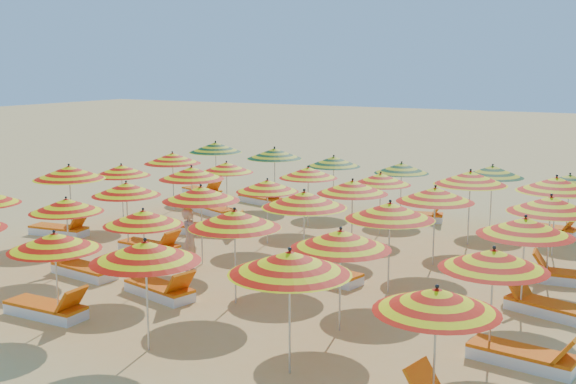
% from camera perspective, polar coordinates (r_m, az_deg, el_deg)
% --- Properties ---
extents(ground, '(120.00, 120.00, 0.00)m').
position_cam_1_polar(ground, '(18.26, -0.77, -5.19)').
color(ground, tan).
rests_on(ground, ground).
extents(umbrella_2, '(2.09, 2.09, 1.81)m').
position_cam_1_polar(umbrella_2, '(13.97, -17.97, -3.74)').
color(umbrella_2, silver).
rests_on(umbrella_2, ground).
extents(umbrella_3, '(2.32, 2.32, 1.97)m').
position_cam_1_polar(umbrella_3, '(12.29, -11.20, -4.63)').
color(umbrella_3, silver).
rests_on(umbrella_3, ground).
extents(umbrella_4, '(2.46, 2.46, 2.05)m').
position_cam_1_polar(umbrella_4, '(11.13, 0.14, -5.60)').
color(umbrella_4, silver).
rests_on(umbrella_4, ground).
extents(umbrella_5, '(2.24, 2.24, 1.87)m').
position_cam_1_polar(umbrella_5, '(10.15, 11.66, -8.36)').
color(umbrella_5, silver).
rests_on(umbrella_5, ground).
extents(umbrella_7, '(2.02, 2.02, 1.81)m').
position_cam_1_polar(umbrella_7, '(17.43, -17.11, -1.02)').
color(umbrella_7, silver).
rests_on(umbrella_7, ground).
extents(umbrella_8, '(1.88, 1.88, 1.81)m').
position_cam_1_polar(umbrella_8, '(15.64, -11.37, -2.00)').
color(umbrella_8, silver).
rests_on(umbrella_8, ground).
extents(umbrella_9, '(2.50, 2.50, 2.00)m').
position_cam_1_polar(umbrella_9, '(14.46, -4.24, -2.13)').
color(umbrella_9, silver).
rests_on(umbrella_9, ground).
extents(umbrella_10, '(1.97, 1.97, 1.95)m').
position_cam_1_polar(umbrella_10, '(12.98, 4.18, -3.75)').
color(umbrella_10, silver).
rests_on(umbrella_10, ground).
extents(umbrella_11, '(1.86, 1.86, 1.90)m').
position_cam_1_polar(umbrella_11, '(12.28, 15.94, -5.13)').
color(umbrella_11, silver).
rests_on(umbrella_11, ground).
extents(umbrella_12, '(2.59, 2.59, 2.10)m').
position_cam_1_polar(umbrella_12, '(20.86, -16.91, 1.48)').
color(umbrella_12, silver).
rests_on(umbrella_12, ground).
extents(umbrella_13, '(2.07, 2.07, 1.87)m').
position_cam_1_polar(umbrella_13, '(18.94, -12.66, 0.23)').
color(umbrella_13, silver).
rests_on(umbrella_13, ground).
extents(umbrella_14, '(1.94, 1.94, 1.98)m').
position_cam_1_polar(umbrella_14, '(17.41, -6.89, -0.13)').
color(umbrella_14, silver).
rests_on(umbrella_14, ground).
extents(umbrella_15, '(1.98, 1.98, 2.06)m').
position_cam_1_polar(umbrella_15, '(16.18, 1.29, -0.59)').
color(umbrella_15, silver).
rests_on(umbrella_15, ground).
extents(umbrella_16, '(2.37, 2.37, 2.02)m').
position_cam_1_polar(umbrella_16, '(15.26, 8.06, -1.49)').
color(umbrella_16, silver).
rests_on(umbrella_16, ground).
extents(umbrella_17, '(2.37, 2.37, 1.97)m').
position_cam_1_polar(umbrella_17, '(14.63, 18.24, -2.60)').
color(umbrella_17, silver).
rests_on(umbrella_17, ground).
extents(umbrella_18, '(2.10, 2.10, 1.86)m').
position_cam_1_polar(umbrella_18, '(22.35, -13.03, 1.67)').
color(umbrella_18, silver).
rests_on(umbrella_18, ground).
extents(umbrella_19, '(2.46, 2.46, 1.99)m').
position_cam_1_polar(umbrella_19, '(20.70, -7.63, 1.49)').
color(umbrella_19, silver).
rests_on(umbrella_19, ground).
extents(umbrella_20, '(2.16, 2.16, 1.80)m').
position_cam_1_polar(umbrella_20, '(19.35, -1.64, 0.49)').
color(umbrella_20, silver).
rests_on(umbrella_20, ground).
extents(umbrella_21, '(1.84, 1.84, 1.94)m').
position_cam_1_polar(umbrella_21, '(18.50, 5.12, 0.39)').
color(umbrella_21, silver).
rests_on(umbrella_21, ground).
extents(umbrella_22, '(2.28, 2.28, 1.98)m').
position_cam_1_polar(umbrella_22, '(17.55, 11.55, -0.19)').
color(umbrella_22, silver).
rests_on(umbrella_22, ground).
extents(umbrella_23, '(2.11, 2.11, 2.02)m').
position_cam_1_polar(umbrella_23, '(16.84, 20.06, -0.92)').
color(umbrella_23, silver).
rests_on(umbrella_23, ground).
extents(umbrella_24, '(2.14, 2.14, 1.98)m').
position_cam_1_polar(umbrella_24, '(24.05, -9.11, 2.65)').
color(umbrella_24, silver).
rests_on(umbrella_24, ground).
extents(umbrella_25, '(1.90, 1.90, 1.81)m').
position_cam_1_polar(umbrella_25, '(22.82, -4.89, 1.95)').
color(umbrella_25, silver).
rests_on(umbrella_25, ground).
extents(umbrella_26, '(2.27, 2.27, 1.85)m').
position_cam_1_polar(umbrella_26, '(21.41, 1.61, 1.55)').
color(umbrella_26, silver).
rests_on(umbrella_26, ground).
extents(umbrella_27, '(2.04, 2.04, 1.82)m').
position_cam_1_polar(umbrella_27, '(20.54, 7.33, 1.03)').
color(umbrella_27, silver).
rests_on(umbrella_27, ground).
extents(umbrella_28, '(2.55, 2.55, 2.07)m').
position_cam_1_polar(umbrella_28, '(19.76, 14.22, 1.09)').
color(umbrella_28, silver).
rests_on(umbrella_28, ground).
extents(umbrella_29, '(1.98, 1.98, 2.09)m').
position_cam_1_polar(umbrella_29, '(19.26, 20.44, 0.57)').
color(umbrella_29, silver).
rests_on(umbrella_29, ground).
extents(umbrella_30, '(2.40, 2.40, 2.06)m').
position_cam_1_polar(umbrella_30, '(26.44, -5.75, 3.54)').
color(umbrella_30, silver).
rests_on(umbrella_30, ground).
extents(umbrella_31, '(1.98, 1.98, 2.03)m').
position_cam_1_polar(umbrella_31, '(24.72, -1.07, 3.07)').
color(umbrella_31, silver).
rests_on(umbrella_31, ground).
extents(umbrella_32, '(1.78, 1.78, 1.87)m').
position_cam_1_polar(umbrella_32, '(23.74, 3.63, 2.43)').
color(umbrella_32, silver).
rests_on(umbrella_32, ground).
extents(umbrella_33, '(2.17, 2.17, 1.81)m').
position_cam_1_polar(umbrella_33, '(22.84, 8.96, 1.88)').
color(umbrella_33, silver).
rests_on(umbrella_33, ground).
extents(umbrella_34, '(1.83, 1.83, 1.93)m').
position_cam_1_polar(umbrella_34, '(22.03, 15.85, 1.58)').
color(umbrella_34, silver).
rests_on(umbrella_34, ground).
extents(umbrella_35, '(2.18, 2.18, 1.83)m').
position_cam_1_polar(umbrella_35, '(21.60, 21.37, 0.87)').
color(umbrella_35, silver).
rests_on(umbrella_35, ground).
extents(lounger_1, '(1.75, 0.62, 0.69)m').
position_cam_1_polar(lounger_1, '(14.84, -18.48, -8.77)').
color(lounger_1, white).
rests_on(lounger_1, ground).
extents(lounger_3, '(1.79, 0.78, 0.69)m').
position_cam_1_polar(lounger_3, '(17.35, -15.90, -5.89)').
color(lounger_3, white).
rests_on(lounger_3, ground).
extents(lounger_4, '(1.82, 0.96, 0.69)m').
position_cam_1_polar(lounger_4, '(15.47, -10.03, -7.62)').
color(lounger_4, white).
rests_on(lounger_4, ground).
extents(lounger_5, '(1.79, 0.78, 0.69)m').
position_cam_1_polar(lounger_5, '(12.57, 18.21, -12.24)').
color(lounger_5, white).
rests_on(lounger_5, ground).
extents(lounger_6, '(1.79, 0.80, 0.69)m').
position_cam_1_polar(lounger_6, '(21.54, -17.57, -2.88)').
color(lounger_6, white).
rests_on(lounger_6, ground).
extents(lounger_7, '(1.77, 0.70, 0.69)m').
position_cam_1_polar(lounger_7, '(18.99, -10.81, -4.30)').
color(lounger_7, white).
rests_on(lounger_7, ground).
extents(lounger_8, '(1.81, 0.91, 0.69)m').
position_cam_1_polar(lounger_8, '(16.38, 2.88, -6.46)').
color(lounger_8, white).
rests_on(lounger_8, ground).
extents(lounger_9, '(1.83, 1.04, 0.69)m').
position_cam_1_polar(lounger_9, '(15.06, 19.88, -8.58)').
color(lounger_9, white).
rests_on(lounger_9, ground).
extents(lounger_10, '(1.83, 1.06, 0.69)m').
position_cam_1_polar(lounger_10, '(20.80, -5.91, -2.91)').
color(lounger_10, white).
rests_on(lounger_10, ground).
extents(lounger_11, '(1.79, 0.79, 0.69)m').
position_cam_1_polar(lounger_11, '(17.28, 21.47, -6.28)').
color(lounger_11, white).
rests_on(lounger_11, ground).
extents(lounger_12, '(1.82, 1.17, 0.69)m').
position_cam_1_polar(lounger_12, '(23.49, -5.88, -1.40)').
color(lounger_12, white).
rests_on(lounger_12, ground).
extents(lounger_13, '(1.82, 1.03, 0.69)m').
position_cam_1_polar(lounger_13, '(26.84, -6.77, 0.04)').
color(lounger_13, white).
rests_on(lounger_13, ground).
extents(lounger_14, '(1.82, 0.97, 0.69)m').
position_cam_1_polar(lounger_14, '(25.18, -2.10, -0.57)').
color(lounger_14, white).
rests_on(lounger_14, ground).
extents(lounger_15, '(1.82, 1.00, 0.69)m').
position_cam_1_polar(lounger_15, '(22.72, 10.11, -1.89)').
color(lounger_15, white).
rests_on(lounger_15, ground).
extents(lounger_16, '(1.80, 0.83, 0.69)m').
position_cam_1_polar(lounger_16, '(21.92, 19.82, -2.79)').
color(lounger_16, white).
rests_on(lounger_16, ground).
extents(beachgoer_a, '(0.53, 0.64, 1.52)m').
position_cam_1_polar(beachgoer_a, '(17.02, -7.75, -3.78)').
color(beachgoer_a, tan).
rests_on(beachgoer_a, ground).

